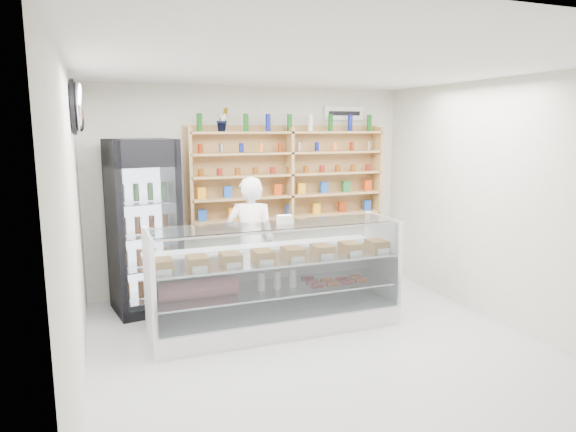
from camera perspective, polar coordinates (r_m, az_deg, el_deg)
name	(u,v)px	position (r m, az deg, el deg)	size (l,w,h in m)	color
room	(328,218)	(4.91, 4.52, -0.20)	(5.00, 5.00, 5.00)	#B7B7BC
display_counter	(275,299)	(5.86, -1.42, -9.22)	(2.78, 0.83, 1.21)	white
shop_worker	(251,242)	(6.44, -4.15, -2.93)	(0.61, 0.40, 1.66)	white
drinks_cooler	(144,226)	(6.50, -15.74, -1.09)	(0.87, 0.85, 2.11)	black
wall_shelving	(289,175)	(7.21, 0.17, 4.61)	(2.84, 0.28, 1.33)	tan
potted_plant	(223,119)	(6.90, -7.25, 10.61)	(0.17, 0.14, 0.32)	#1E6626
security_mirror	(78,107)	(5.57, -22.25, 11.15)	(0.15, 0.50, 0.50)	silver
wall_sign	(344,113)	(7.67, 6.23, 11.27)	(0.62, 0.03, 0.20)	white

